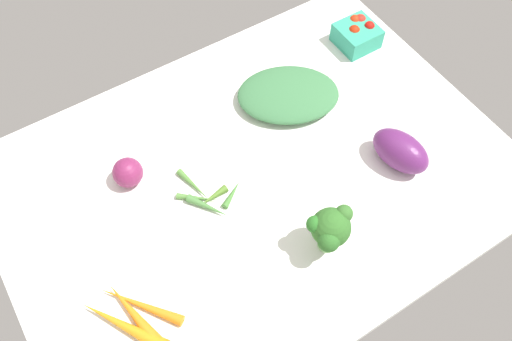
{
  "coord_description": "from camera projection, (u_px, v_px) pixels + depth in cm",
  "views": [
    {
      "loc": [
        31.72,
        49.97,
        97.2
      ],
      "look_at": [
        0.0,
        0.0,
        4.0
      ],
      "focal_mm": 37.77,
      "sensor_mm": 36.0,
      "label": 1
    }
  ],
  "objects": [
    {
      "name": "tablecloth",
      "position": [
        256.0,
        178.0,
        1.13
      ],
      "size": [
        104.0,
        76.0,
        2.0
      ],
      "primitive_type": "cube",
      "color": "white",
      "rests_on": "ground"
    },
    {
      "name": "red_onion_near_basket",
      "position": [
        128.0,
        172.0,
        1.09
      ],
      "size": [
        6.2,
        6.2,
        6.2
      ],
      "primitive_type": "sphere",
      "color": "#7F2552",
      "rests_on": "tablecloth"
    },
    {
      "name": "okra_pile",
      "position": [
        208.0,
        197.0,
        1.08
      ],
      "size": [
        13.26,
        15.19,
        1.77
      ],
      "color": "#4A803E",
      "rests_on": "tablecloth"
    },
    {
      "name": "berry_basket",
      "position": [
        357.0,
        34.0,
        1.3
      ],
      "size": [
        9.2,
        9.2,
        6.13
      ],
      "color": "teal",
      "rests_on": "tablecloth"
    },
    {
      "name": "broccoli_head",
      "position": [
        330.0,
        229.0,
        0.97
      ],
      "size": [
        8.75,
        7.85,
        11.3
      ],
      "color": "#91C480",
      "rests_on": "tablecloth"
    },
    {
      "name": "eggplant",
      "position": [
        400.0,
        151.0,
        1.11
      ],
      "size": [
        10.53,
        14.31,
        7.59
      ],
      "primitive_type": "ellipsoid",
      "rotation": [
        0.0,
        0.0,
        1.82
      ],
      "color": "#612463",
      "rests_on": "tablecloth"
    },
    {
      "name": "carrot_bunch",
      "position": [
        130.0,
        317.0,
        0.95
      ],
      "size": [
        15.72,
        17.41,
        2.77
      ],
      "color": "orange",
      "rests_on": "tablecloth"
    },
    {
      "name": "leafy_greens_clump",
      "position": [
        288.0,
        94.0,
        1.21
      ],
      "size": [
        28.21,
        25.7,
        4.15
      ],
      "primitive_type": "ellipsoid",
      "rotation": [
        0.0,
        0.0,
        5.8
      ],
      "color": "#3C7646",
      "rests_on": "tablecloth"
    }
  ]
}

